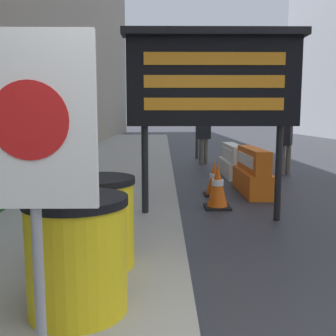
% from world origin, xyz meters
% --- Properties ---
extents(barrel_drum_foreground, '(0.76, 0.76, 0.86)m').
position_xyz_m(barrel_drum_foreground, '(-0.87, 0.87, 0.56)').
color(barrel_drum_foreground, yellow).
rests_on(barrel_drum_foreground, sidewalk_left).
extents(barrel_drum_middle, '(0.76, 0.76, 0.86)m').
position_xyz_m(barrel_drum_middle, '(-0.89, 1.76, 0.56)').
color(barrel_drum_middle, yellow).
rests_on(barrel_drum_middle, sidewalk_left).
extents(warning_sign, '(0.70, 0.08, 1.88)m').
position_xyz_m(warning_sign, '(-0.94, 0.19, 1.42)').
color(warning_sign, gray).
rests_on(warning_sign, sidewalk_left).
extents(message_board, '(2.59, 0.36, 2.76)m').
position_xyz_m(message_board, '(0.47, 3.82, 2.06)').
color(message_board, black).
rests_on(message_board, ground_plane).
extents(jersey_barrier_orange_far, '(0.50, 1.78, 0.91)m').
position_xyz_m(jersey_barrier_orange_far, '(1.56, 5.94, 0.40)').
color(jersey_barrier_orange_far, orange).
rests_on(jersey_barrier_orange_far, ground_plane).
extents(jersey_barrier_white, '(0.51, 1.90, 0.82)m').
position_xyz_m(jersey_barrier_white, '(1.56, 8.25, 0.36)').
color(jersey_barrier_white, silver).
rests_on(jersey_barrier_white, ground_plane).
extents(traffic_cone_near, '(0.38, 0.38, 0.68)m').
position_xyz_m(traffic_cone_near, '(0.74, 5.67, 0.33)').
color(traffic_cone_near, black).
rests_on(traffic_cone_near, ground_plane).
extents(traffic_cone_mid, '(0.43, 0.43, 0.77)m').
position_xyz_m(traffic_cone_mid, '(0.66, 4.61, 0.38)').
color(traffic_cone_mid, black).
rests_on(traffic_cone_mid, ground_plane).
extents(traffic_light_near_curb, '(0.28, 0.44, 3.45)m').
position_xyz_m(traffic_light_near_curb, '(0.97, 12.26, 2.52)').
color(traffic_light_near_curb, '#2D2D30').
rests_on(traffic_light_near_curb, ground_plane).
extents(pedestrian_worker, '(0.42, 0.49, 1.62)m').
position_xyz_m(pedestrian_worker, '(2.98, 8.39, 0.96)').
color(pedestrian_worker, '#514C42').
rests_on(pedestrian_worker, ground_plane).
extents(pedestrian_passerby, '(0.45, 0.28, 1.68)m').
position_xyz_m(pedestrian_passerby, '(1.04, 10.77, 0.99)').
color(pedestrian_passerby, '#514C42').
rests_on(pedestrian_passerby, ground_plane).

